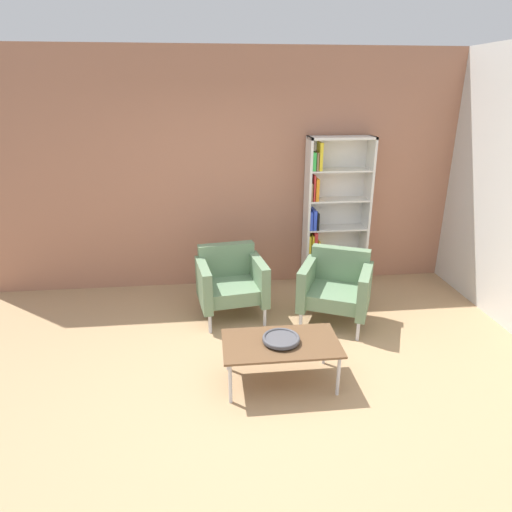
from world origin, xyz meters
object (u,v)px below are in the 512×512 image
decorative_bowl (281,339)px  armchair_by_bookshelf (231,281)px  bookshelf_tall (330,216)px  armchair_near_window (336,286)px  coffee_table_low (281,345)px

decorative_bowl → armchair_by_bookshelf: (-0.36, 1.31, -0.02)m
bookshelf_tall → armchair_by_bookshelf: size_ratio=2.37×
bookshelf_tall → armchair_near_window: 1.15m
coffee_table_low → decorative_bowl: size_ratio=3.12×
bookshelf_tall → armchair_by_bookshelf: 1.60m
armchair_by_bookshelf → bookshelf_tall: bearing=21.3°
bookshelf_tall → decorative_bowl: bearing=-115.0°
decorative_bowl → bookshelf_tall: bearing=65.0°
armchair_near_window → decorative_bowl: bearing=-101.7°
coffee_table_low → bookshelf_tall: bearing=65.0°
decorative_bowl → armchair_by_bookshelf: armchair_by_bookshelf is taller
bookshelf_tall → coffee_table_low: (-0.96, -2.06, -0.55)m
decorative_bowl → armchair_near_window: (0.78, 1.04, -0.02)m
bookshelf_tall → decorative_bowl: (-0.96, -2.06, -0.49)m
bookshelf_tall → coffee_table_low: 2.34m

